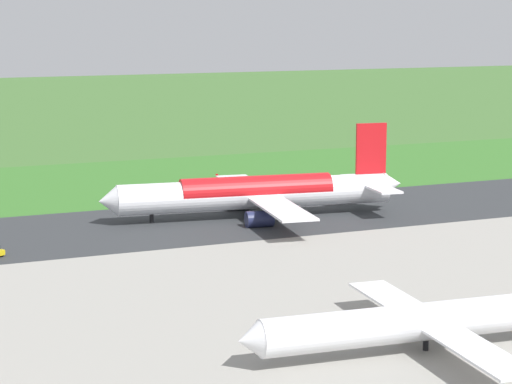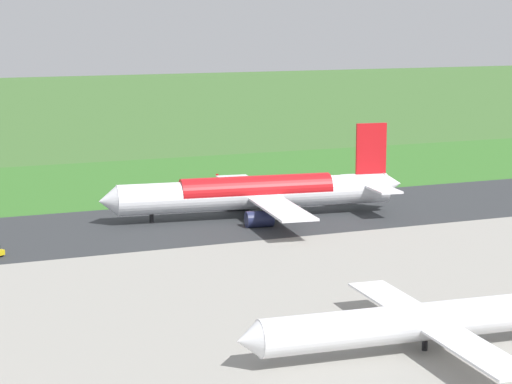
{
  "view_description": "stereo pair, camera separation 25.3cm",
  "coord_description": "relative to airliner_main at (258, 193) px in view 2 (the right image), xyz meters",
  "views": [
    {
      "loc": [
        61.22,
        155.09,
        34.89
      ],
      "look_at": [
        -3.33,
        0.0,
        4.5
      ],
      "focal_mm": 69.59,
      "sensor_mm": 36.0,
      "label": 1
    },
    {
      "loc": [
        60.99,
        155.19,
        34.89
      ],
      "look_at": [
        -3.33,
        0.0,
        4.5
      ],
      "focal_mm": 69.59,
      "sensor_mm": 36.0,
      "label": 2
    }
  ],
  "objects": [
    {
      "name": "ground_plane",
      "position": [
        3.71,
        -0.05,
        -4.35
      ],
      "size": [
        800.0,
        800.0,
        0.0
      ],
      "primitive_type": "plane",
      "color": "#3D662D"
    },
    {
      "name": "runway_asphalt",
      "position": [
        3.71,
        -0.05,
        -4.32
      ],
      "size": [
        600.0,
        33.16,
        0.06
      ],
      "primitive_type": "cube",
      "color": "#2D3033",
      "rests_on": "ground"
    },
    {
      "name": "apron_concrete",
      "position": [
        3.71,
        66.29,
        -4.33
      ],
      "size": [
        440.0,
        110.0,
        0.05
      ],
      "primitive_type": "cube",
      "color": "gray",
      "rests_on": "ground"
    },
    {
      "name": "grass_verge_foreground",
      "position": [
        3.71,
        -34.09,
        -4.33
      ],
      "size": [
        600.0,
        80.0,
        0.04
      ],
      "primitive_type": "cube",
      "color": "#346B27",
      "rests_on": "ground"
    },
    {
      "name": "airliner_main",
      "position": [
        0.0,
        0.0,
        0.0
      ],
      "size": [
        54.12,
        44.4,
        15.88
      ],
      "color": "white",
      "rests_on": "ground"
    },
    {
      "name": "airliner_parked_mid",
      "position": [
        10.11,
        70.23,
        -1.06
      ],
      "size": [
        41.26,
        33.78,
        12.04
      ],
      "color": "white",
      "rests_on": "ground"
    },
    {
      "name": "no_stopping_sign",
      "position": [
        -4.04,
        -31.26,
        -2.73
      ],
      "size": [
        0.6,
        0.1,
        2.74
      ],
      "color": "slate",
      "rests_on": "ground"
    },
    {
      "name": "traffic_cone_orange",
      "position": [
        2.63,
        -33.29,
        -4.08
      ],
      "size": [
        0.4,
        0.4,
        0.55
      ],
      "primitive_type": "cone",
      "color": "orange",
      "rests_on": "ground"
    }
  ]
}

